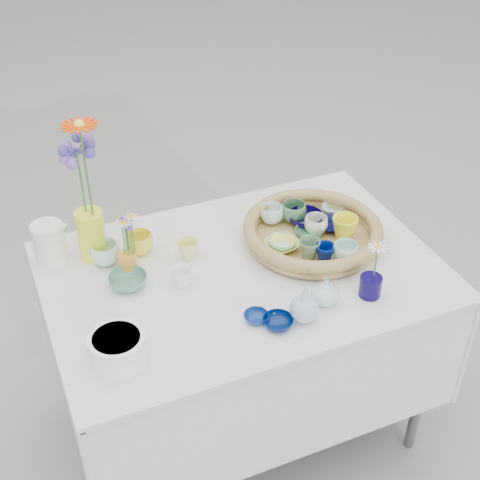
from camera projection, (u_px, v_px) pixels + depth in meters
name	position (u px, v px, depth m)	size (l,w,h in m)	color
ground	(242.00, 423.00, 2.61)	(80.00, 80.00, 0.00)	gray
display_table	(242.00, 423.00, 2.61)	(1.26, 0.86, 0.77)	silver
wicker_tray	(312.00, 232.00, 2.27)	(0.47, 0.47, 0.08)	#A5884F
tray_ceramic_0	(305.00, 219.00, 2.34)	(0.12, 0.12, 0.04)	#09013D
tray_ceramic_1	(333.00, 225.00, 2.32)	(0.11, 0.11, 0.03)	#000231
tray_ceramic_2	(345.00, 228.00, 2.25)	(0.09, 0.09, 0.08)	yellow
tray_ceramic_3	(309.00, 233.00, 2.28)	(0.10, 0.10, 0.03)	#4D915B
tray_ceramic_4	(309.00, 249.00, 2.17)	(0.07, 0.07, 0.07)	#5A845B
tray_ceramic_5	(282.00, 243.00, 2.23)	(0.09, 0.09, 0.03)	#91E1C4
tray_ceramic_6	(272.00, 214.00, 2.34)	(0.08, 0.08, 0.07)	silver
tray_ceramic_7	(316.00, 225.00, 2.28)	(0.08, 0.08, 0.06)	white
tray_ceramic_8	(332.00, 209.00, 2.40)	(0.08, 0.08, 0.02)	#98BBD8
tray_ceramic_9	(325.00, 253.00, 2.16)	(0.06, 0.06, 0.06)	#021565
tray_ceramic_10	(282.00, 245.00, 2.22)	(0.11, 0.11, 0.03)	#DDDA5E
tray_ceramic_11	(345.00, 252.00, 2.15)	(0.08, 0.08, 0.07)	#AEE7CE
tray_ceramic_12	(294.00, 212.00, 2.34)	(0.09, 0.09, 0.07)	#42784A
loose_ceramic_0	(139.00, 243.00, 2.22)	(0.09, 0.09, 0.07)	yellow
loose_ceramic_1	(188.00, 249.00, 2.20)	(0.07, 0.07, 0.07)	#EDED73
loose_ceramic_2	(128.00, 281.00, 2.09)	(0.12, 0.12, 0.04)	#4A846C
loose_ceramic_3	(182.00, 277.00, 2.08)	(0.07, 0.07, 0.06)	white
loose_ceramic_4	(256.00, 317.00, 1.96)	(0.07, 0.07, 0.02)	navy
loose_ceramic_5	(105.00, 253.00, 2.17)	(0.10, 0.10, 0.08)	#B1E9D8
loose_ceramic_6	(278.00, 322.00, 1.94)	(0.09, 0.09, 0.03)	#00134B
fluted_bowl	(118.00, 348.00, 1.82)	(0.16, 0.16, 0.08)	white
bud_vase_paleblue	(305.00, 303.00, 1.93)	(0.09, 0.09, 0.13)	#AEBFD4
bud_vase_seafoam	(326.00, 291.00, 2.01)	(0.09, 0.09, 0.09)	silver
bud_vase_cobalt	(370.00, 286.00, 2.04)	(0.07, 0.07, 0.07)	#0B043C
single_daisy	(376.00, 262.00, 2.00)	(0.07, 0.07, 0.13)	white
tall_vase_yellow	(91.00, 235.00, 2.18)	(0.09, 0.09, 0.17)	yellow
gerbera	(86.00, 171.00, 2.03)	(0.13, 0.13, 0.33)	#FF3F00
hydrangea	(81.00, 183.00, 2.07)	(0.08, 0.08, 0.30)	#4637A0
white_pitcher	(49.00, 243.00, 2.17)	(0.14, 0.10, 0.14)	white
daisy_cup	(128.00, 262.00, 2.14)	(0.06, 0.06, 0.07)	orange
daisy_posy	(128.00, 235.00, 2.09)	(0.08, 0.08, 0.14)	silver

